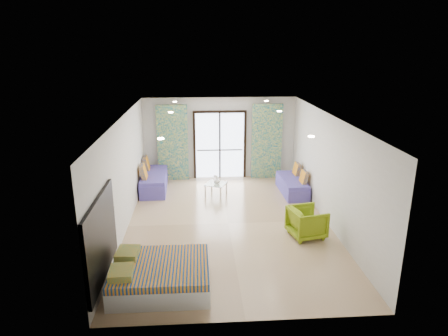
{
  "coord_description": "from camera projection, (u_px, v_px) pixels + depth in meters",
  "views": [
    {
      "loc": [
        -0.72,
        -9.19,
        4.3
      ],
      "look_at": [
        -0.04,
        1.03,
        1.15
      ],
      "focal_mm": 32.0,
      "sensor_mm": 36.0,
      "label": 1
    }
  ],
  "objects": [
    {
      "name": "ceiling",
      "position": [
        229.0,
        117.0,
        9.28
      ],
      "size": [
        5.0,
        7.5,
        0.01
      ],
      "primitive_type": null,
      "color": "silver",
      "rests_on": "ground"
    },
    {
      "name": "floor",
      "position": [
        228.0,
        223.0,
        10.07
      ],
      "size": [
        5.0,
        7.5,
        0.01
      ],
      "primitive_type": null,
      "color": "#A18260",
      "rests_on": "ground"
    },
    {
      "name": "balcony_door",
      "position": [
        220.0,
        141.0,
        13.25
      ],
      "size": [
        1.76,
        0.08,
        2.28
      ],
      "color": "black",
      "rests_on": "floor"
    },
    {
      "name": "downlight_d",
      "position": [
        279.0,
        111.0,
        10.33
      ],
      "size": [
        0.12,
        0.12,
        0.02
      ],
      "primitive_type": "cylinder",
      "color": "#FFE0B2",
      "rests_on": "ceiling"
    },
    {
      "name": "downlight_c",
      "position": [
        171.0,
        112.0,
        10.15
      ],
      "size": [
        0.12,
        0.12,
        0.02
      ],
      "primitive_type": "cylinder",
      "color": "#FFE0B2",
      "rests_on": "ceiling"
    },
    {
      "name": "balcony_rail",
      "position": [
        220.0,
        150.0,
        13.35
      ],
      "size": [
        1.52,
        0.03,
        0.04
      ],
      "primitive_type": "cube",
      "color": "#595451",
      "rests_on": "balcony_door"
    },
    {
      "name": "curtain_left",
      "position": [
        173.0,
        143.0,
        13.01
      ],
      "size": [
        1.0,
        0.1,
        2.5
      ],
      "primitive_type": "cube",
      "color": "silver",
      "rests_on": "floor"
    },
    {
      "name": "downlight_b",
      "position": [
        311.0,
        136.0,
        7.47
      ],
      "size": [
        0.12,
        0.12,
        0.02
      ],
      "primitive_type": "cylinder",
      "color": "#FFE0B2",
      "rests_on": "ceiling"
    },
    {
      "name": "wall_right",
      "position": [
        329.0,
        170.0,
        9.83
      ],
      "size": [
        0.01,
        7.5,
        2.7
      ],
      "primitive_type": null,
      "color": "silver",
      "rests_on": "ground"
    },
    {
      "name": "switch_plate",
      "position": [
        114.0,
        210.0,
        8.22
      ],
      "size": [
        0.02,
        0.1,
        0.1
      ],
      "primitive_type": "cube",
      "color": "silver",
      "rests_on": "wall_left"
    },
    {
      "name": "downlight_a",
      "position": [
        161.0,
        139.0,
        7.29
      ],
      "size": [
        0.12,
        0.12,
        0.02
      ],
      "primitive_type": "cylinder",
      "color": "#FFE0B2",
      "rests_on": "ceiling"
    },
    {
      "name": "armchair",
      "position": [
        307.0,
        221.0,
        9.28
      ],
      "size": [
        0.86,
        0.9,
        0.78
      ],
      "primitive_type": "imported",
      "rotation": [
        0.0,
        0.0,
        1.8
      ],
      "color": "#7F9913",
      "rests_on": "floor"
    },
    {
      "name": "wall_left",
      "position": [
        124.0,
        175.0,
        9.52
      ],
      "size": [
        0.01,
        7.5,
        2.7
      ],
      "primitive_type": null,
      "color": "silver",
      "rests_on": "ground"
    },
    {
      "name": "vase",
      "position": [
        217.0,
        181.0,
        11.82
      ],
      "size": [
        0.24,
        0.25,
        0.19
      ],
      "primitive_type": "imported",
      "rotation": [
        0.0,
        0.0,
        0.38
      ],
      "color": "white",
      "rests_on": "coffee_table"
    },
    {
      "name": "daybed_left",
      "position": [
        154.0,
        181.0,
        12.35
      ],
      "size": [
        0.8,
        1.94,
        0.95
      ],
      "rotation": [
        0.0,
        0.0,
        0.03
      ],
      "color": "#4F44A3",
      "rests_on": "floor"
    },
    {
      "name": "downlight_f",
      "position": [
        266.0,
        101.0,
        12.24
      ],
      "size": [
        0.12,
        0.12,
        0.02
      ],
      "primitive_type": "cylinder",
      "color": "#FFE0B2",
      "rests_on": "ceiling"
    },
    {
      "name": "wall_back",
      "position": [
        220.0,
        138.0,
        13.25
      ],
      "size": [
        5.0,
        0.01,
        2.7
      ],
      "primitive_type": null,
      "color": "silver",
      "rests_on": "ground"
    },
    {
      "name": "curtain_right",
      "position": [
        267.0,
        142.0,
        13.21
      ],
      "size": [
        1.0,
        0.1,
        2.5
      ],
      "primitive_type": "cube",
      "color": "silver",
      "rests_on": "floor"
    },
    {
      "name": "bed",
      "position": [
        160.0,
        275.0,
        7.33
      ],
      "size": [
        1.78,
        1.45,
        0.61
      ],
      "color": "silver",
      "rests_on": "floor"
    },
    {
      "name": "daybed_right",
      "position": [
        293.0,
        185.0,
        12.08
      ],
      "size": [
        0.69,
        1.68,
        0.82
      ],
      "rotation": [
        0.0,
        0.0,
        0.03
      ],
      "color": "#4F44A3",
      "rests_on": "floor"
    },
    {
      "name": "wall_front",
      "position": [
        247.0,
        247.0,
        6.1
      ],
      "size": [
        5.0,
        0.01,
        2.7
      ],
      "primitive_type": null,
      "color": "silver",
      "rests_on": "ground"
    },
    {
      "name": "coffee_table",
      "position": [
        216.0,
        185.0,
        11.88
      ],
      "size": [
        0.74,
        0.74,
        0.64
      ],
      "rotation": [
        0.0,
        0.0,
        -0.43
      ],
      "color": "silver",
      "rests_on": "floor"
    },
    {
      "name": "headboard",
      "position": [
        101.0,
        238.0,
        7.03
      ],
      "size": [
        0.06,
        2.1,
        1.5
      ],
      "primitive_type": "cube",
      "color": "black",
      "rests_on": "floor"
    },
    {
      "name": "downlight_e",
      "position": [
        175.0,
        102.0,
        12.06
      ],
      "size": [
        0.12,
        0.12,
        0.02
      ],
      "primitive_type": "cylinder",
      "color": "#FFE0B2",
      "rests_on": "ceiling"
    }
  ]
}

